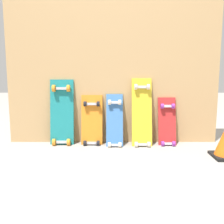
# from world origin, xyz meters

# --- Properties ---
(ground_plane) EXTENTS (12.00, 12.00, 0.00)m
(ground_plane) POSITION_xyz_m (0.00, 0.00, 0.00)
(ground_plane) COLOR #9E9991
(plywood_wall_panel) EXTENTS (2.12, 0.04, 1.60)m
(plywood_wall_panel) POSITION_xyz_m (0.00, 0.07, 0.80)
(plywood_wall_panel) COLOR tan
(plywood_wall_panel) RESTS_ON ground
(skateboard_teal) EXTENTS (0.23, 0.17, 0.71)m
(skateboard_teal) POSITION_xyz_m (-0.51, -0.01, 0.29)
(skateboard_teal) COLOR #197A7F
(skateboard_teal) RESTS_ON ground
(skateboard_orange) EXTENTS (0.21, 0.16, 0.56)m
(skateboard_orange) POSITION_xyz_m (-0.21, -0.02, 0.21)
(skateboard_orange) COLOR orange
(skateboard_orange) RESTS_ON ground
(skateboard_blue) EXTENTS (0.17, 0.23, 0.58)m
(skateboard_blue) POSITION_xyz_m (0.01, -0.05, 0.21)
(skateboard_blue) COLOR #386BAD
(skateboard_blue) RESTS_ON ground
(skateboard_yellow) EXTENTS (0.20, 0.22, 0.73)m
(skateboard_yellow) POSITION_xyz_m (0.28, -0.04, 0.29)
(skateboard_yellow) COLOR gold
(skateboard_yellow) RESTS_ON ground
(skateboard_red) EXTENTS (0.18, 0.18, 0.54)m
(skateboard_red) POSITION_xyz_m (0.54, -0.03, 0.20)
(skateboard_red) COLOR #B22626
(skateboard_red) RESTS_ON ground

